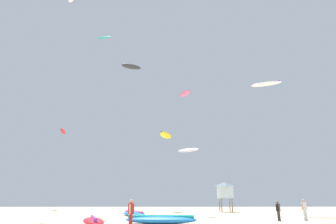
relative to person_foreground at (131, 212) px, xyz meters
name	(u,v)px	position (x,y,z in m)	size (l,w,h in m)	color
person_foreground	(131,212)	(0.00, 0.00, 0.00)	(0.38, 0.55, 1.69)	#B21E23
person_midground	(304,208)	(13.80, 6.62, 0.02)	(0.54, 0.39, 1.72)	silver
person_left	(278,209)	(11.40, 6.17, -0.08)	(0.35, 0.51, 1.55)	#2D2D33
kite_grounded_near	(134,214)	(-1.10, 13.68, -0.71)	(3.47, 4.75, 0.60)	blue
kite_grounded_mid	(93,221)	(-2.76, 2.43, -0.70)	(2.68, 5.07, 0.61)	red
kite_grounded_far	(161,220)	(1.80, 3.60, -0.69)	(5.30, 2.01, 0.65)	blue
lifeguard_tower	(225,190)	(11.09, 24.62, 2.07)	(2.30, 2.30, 4.15)	#8C704C
cooler_box	(145,217)	(0.40, 8.83, -0.83)	(0.56, 0.36, 0.32)	#E5598C
gear_bag	(188,219)	(4.03, 6.34, -0.83)	(0.56, 0.36, 0.32)	#E5598C
kite_aloft_0	(166,135)	(2.48, 27.11, 10.74)	(2.73, 4.34, 0.99)	yellow
kite_aloft_1	(131,67)	(-4.22, 32.12, 25.45)	(3.97, 2.40, 0.87)	#2D2D33
kite_aloft_2	(188,150)	(6.94, 36.75, 9.94)	(4.49, 3.46, 1.11)	white
kite_aloft_3	(185,93)	(4.83, 16.85, 14.11)	(1.72, 2.49, 0.57)	#E5598C
kite_aloft_6	(63,131)	(-16.92, 34.60, 13.06)	(2.25, 4.19, 0.98)	red
kite_aloft_7	(266,84)	(15.58, 16.35, 15.36)	(4.02, 2.54, 0.48)	white
kite_aloft_8	(104,37)	(-7.13, 20.09, 24.40)	(2.56, 1.31, 0.55)	#19B29E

